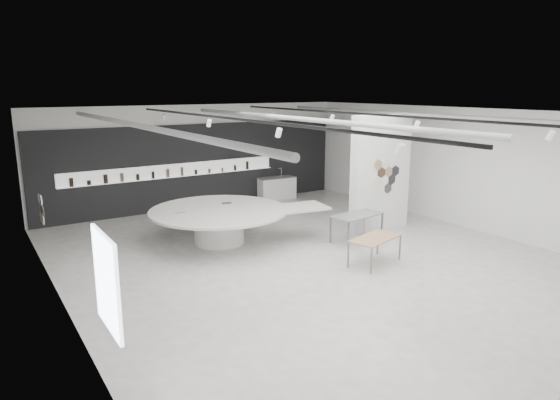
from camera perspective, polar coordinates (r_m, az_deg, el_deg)
room at (r=12.77m, az=2.94°, el=2.19°), size 12.02×14.02×3.82m
back_wall_display at (r=18.85m, az=-9.46°, el=3.83°), size 11.80×0.27×3.10m
partition_column at (r=15.85m, az=11.42°, el=3.02°), size 2.20×0.38×3.60m
display_island at (r=14.46m, az=-6.66°, el=-2.39°), size 5.32×4.59×1.01m
sample_table_wood at (r=12.91m, az=10.83°, el=-4.44°), size 1.62×1.11×0.69m
sample_table_stone at (r=14.69m, az=8.80°, el=-1.89°), size 1.65×0.98×0.80m
kitchen_counter at (r=20.18m, az=-0.35°, el=1.40°), size 1.58×0.71×1.21m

